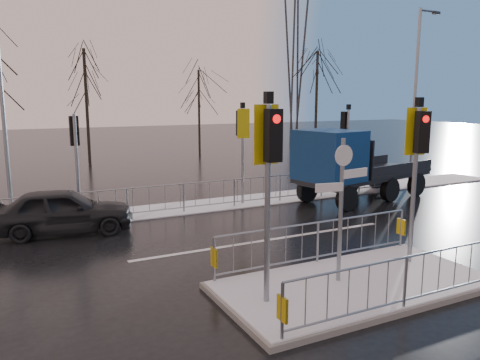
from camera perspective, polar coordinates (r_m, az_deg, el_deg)
name	(u,v)px	position (r m, az deg, el deg)	size (l,w,h in m)	color
ground	(355,288)	(10.64, 13.82, -12.62)	(120.00, 120.00, 0.00)	black
snow_verge	(204,206)	(17.73, -4.46, -3.14)	(30.00, 2.00, 0.04)	white
lane_markings	(365,293)	(10.41, 15.04, -13.17)	(8.00, 11.38, 0.01)	silver
traffic_island	(355,270)	(10.50, 13.82, -10.64)	(6.00, 3.04, 4.15)	slate
far_kerb_fixtures	(216,181)	(17.18, -2.96, -0.14)	(18.00, 0.65, 3.83)	gray
car_far_lane	(63,211)	(15.02, -20.80, -3.53)	(1.64, 4.08, 1.39)	black
flatbed_truck	(344,164)	(18.44, 12.57, 1.91)	(6.49, 3.41, 2.86)	black
tree_far_a	(86,84)	(29.75, -18.31, 11.01)	(3.75, 3.75, 7.08)	black
tree_far_b	(199,96)	(33.79, -5.04, 10.20)	(3.25, 3.25, 6.14)	black
tree_far_c	(317,82)	(35.04, 9.35, 11.67)	(4.00, 4.00, 7.55)	black
street_lamp_right	(416,90)	(23.32, 20.71, 10.23)	(1.25, 0.18, 8.00)	gray
street_lamp_left	(3,83)	(16.91, -26.92, 10.47)	(1.25, 0.18, 8.20)	gray
pylon_wires	(286,19)	(44.65, 5.59, 18.96)	(70.00, 2.38, 19.97)	#2D3033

